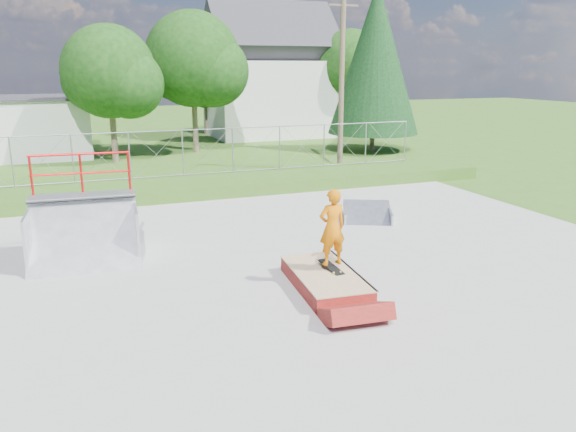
% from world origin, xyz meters
% --- Properties ---
extents(ground, '(120.00, 120.00, 0.00)m').
position_xyz_m(ground, '(0.00, 0.00, 0.00)').
color(ground, '#35601B').
rests_on(ground, ground).
extents(concrete_pad, '(20.00, 16.00, 0.04)m').
position_xyz_m(concrete_pad, '(0.00, 0.00, 0.02)').
color(concrete_pad, '#9B9B98').
rests_on(concrete_pad, ground).
extents(grass_berm, '(24.00, 3.00, 0.50)m').
position_xyz_m(grass_berm, '(0.00, 9.50, 0.25)').
color(grass_berm, '#35601B').
rests_on(grass_berm, ground).
extents(grind_box, '(1.49, 2.71, 0.39)m').
position_xyz_m(grind_box, '(0.84, -0.89, 0.19)').
color(grind_box, maroon).
rests_on(grind_box, concrete_pad).
extents(quarter_pipe, '(2.67, 2.31, 2.53)m').
position_xyz_m(quarter_pipe, '(-3.88, 2.80, 1.27)').
color(quarter_pipe, '#9C9FA4').
rests_on(quarter_pipe, concrete_pad).
extents(flat_bank_ramp, '(1.98, 2.03, 0.45)m').
position_xyz_m(flat_bank_ramp, '(4.40, 3.73, 0.22)').
color(flat_bank_ramp, '#9C9FA4').
rests_on(flat_bank_ramp, concrete_pad).
extents(skateboard, '(0.32, 0.82, 0.13)m').
position_xyz_m(skateboard, '(1.03, -0.78, 0.43)').
color(skateboard, black).
rests_on(skateboard, grind_box).
extents(skater, '(0.61, 0.41, 1.66)m').
position_xyz_m(skater, '(1.03, -0.78, 1.26)').
color(skater, orange).
rests_on(skater, grind_box).
extents(chain_link_fence, '(20.00, 0.06, 1.80)m').
position_xyz_m(chain_link_fence, '(0.00, 10.50, 1.40)').
color(chain_link_fence, gray).
rests_on(chain_link_fence, grass_berm).
extents(gable_house, '(8.40, 6.08, 8.94)m').
position_xyz_m(gable_house, '(9.00, 26.00, 3.84)').
color(gable_house, silver).
rests_on(gable_house, ground).
extents(utility_pole, '(0.24, 0.24, 8.00)m').
position_xyz_m(utility_pole, '(7.50, 12.00, 4.00)').
color(utility_pole, brown).
rests_on(utility_pole, ground).
extents(tree_left_near, '(4.76, 4.48, 6.65)m').
position_xyz_m(tree_left_near, '(-1.75, 17.83, 4.24)').
color(tree_left_near, brown).
rests_on(tree_left_near, ground).
extents(tree_center, '(5.44, 5.12, 7.60)m').
position_xyz_m(tree_center, '(2.78, 19.81, 4.85)').
color(tree_center, brown).
rests_on(tree_center, ground).
extents(tree_right_far, '(5.10, 4.80, 7.12)m').
position_xyz_m(tree_right_far, '(14.27, 23.82, 4.54)').
color(tree_right_far, brown).
rests_on(tree_right_far, ground).
extents(tree_back_mid, '(4.08, 3.84, 5.70)m').
position_xyz_m(tree_back_mid, '(5.21, 27.86, 3.63)').
color(tree_back_mid, brown).
rests_on(tree_back_mid, ground).
extents(conifer_tree, '(5.04, 5.04, 9.10)m').
position_xyz_m(conifer_tree, '(12.00, 17.00, 5.05)').
color(conifer_tree, brown).
rests_on(conifer_tree, ground).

